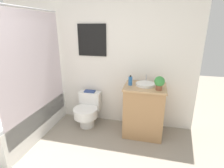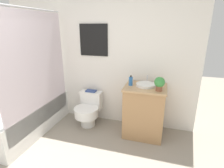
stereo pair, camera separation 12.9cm
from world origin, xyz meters
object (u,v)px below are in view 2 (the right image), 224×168
Objects in this scene: sink at (146,85)px; book_on_tank at (91,91)px; potted_plant at (159,83)px; toilet at (88,110)px; soap_bottle at (131,81)px.

sink is 1.04m from book_on_tank.
book_on_tank is at bearing 166.00° from potted_plant.
book_on_tank is (-1.00, 0.14, -0.26)m from sink.
potted_plant is 1.08× the size of book_on_tank.
potted_plant reaches higher than toilet.
soap_bottle is (-0.24, -0.03, 0.05)m from sink.
soap_bottle reaches higher than toilet.
soap_bottle is 0.83× the size of book_on_tank.
potted_plant is (0.20, -0.16, 0.10)m from sink.
book_on_tank is at bearing 172.01° from sink.
potted_plant is at bearing -7.02° from toilet.
sink is (1.00, 0.01, 0.57)m from toilet.
soap_bottle is at bearing -1.67° from toilet.
toilet is at bearing 178.33° from soap_bottle.
sink is at bearing 8.18° from soap_bottle.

